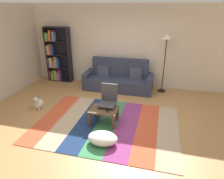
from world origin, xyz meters
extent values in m
plane|color=#B27F4C|center=(0.00, 0.00, 0.00)|extent=(14.00, 14.00, 0.00)
cube|color=beige|center=(0.00, 2.55, 1.35)|extent=(6.80, 0.10, 2.70)
cube|color=beige|center=(-3.40, 0.75, 1.35)|extent=(0.10, 5.50, 2.70)
cube|color=#C64C2D|center=(-1.40, -0.18, 0.01)|extent=(0.48, 2.46, 0.01)
cube|color=tan|center=(-0.92, -0.18, 0.01)|extent=(0.48, 2.46, 0.01)
cube|color=navy|center=(-0.44, -0.18, 0.01)|extent=(0.48, 2.46, 0.01)
cube|color=#387F4C|center=(0.04, -0.18, 0.01)|extent=(0.48, 2.46, 0.01)
cube|color=#843370|center=(0.51, -0.18, 0.01)|extent=(0.48, 2.46, 0.01)
cube|color=#C64C2D|center=(0.99, -0.18, 0.01)|extent=(0.48, 2.46, 0.01)
cube|color=tan|center=(1.47, -0.18, 0.01)|extent=(0.48, 2.46, 0.01)
cube|color=#2D3347|center=(-0.17, 1.95, 0.20)|extent=(1.90, 0.80, 0.40)
cube|color=#2D3347|center=(-0.17, 2.25, 0.70)|extent=(1.90, 0.20, 0.60)
cube|color=#2D3347|center=(-1.21, 1.95, 0.28)|extent=(0.18, 0.80, 0.56)
cube|color=#2D3347|center=(0.87, 1.95, 0.28)|extent=(0.18, 0.80, 0.56)
cube|color=#42475B|center=(-0.72, 2.13, 0.56)|extent=(0.42, 0.19, 0.36)
cube|color=#42475B|center=(0.38, 2.13, 0.56)|extent=(0.42, 0.19, 0.36)
cube|color=black|center=(-2.88, 2.30, 0.98)|extent=(0.04, 0.28, 1.95)
cube|color=black|center=(-2.02, 2.30, 0.98)|extent=(0.04, 0.28, 1.95)
cube|color=black|center=(-2.45, 2.43, 0.98)|extent=(0.90, 0.01, 1.95)
cube|color=black|center=(-2.45, 2.30, 0.02)|extent=(0.86, 0.28, 0.02)
cube|color=black|center=(-2.45, 2.30, 0.50)|extent=(0.86, 0.28, 0.02)
cube|color=black|center=(-2.45, 2.30, 0.98)|extent=(0.86, 0.28, 0.02)
cube|color=black|center=(-2.45, 2.30, 1.45)|extent=(0.86, 0.28, 0.02)
cube|color=black|center=(-2.45, 2.30, 1.93)|extent=(0.86, 0.28, 0.02)
cube|color=red|center=(-2.85, 2.29, 0.20)|extent=(0.03, 0.23, 0.35)
cube|color=black|center=(-2.80, 2.29, 0.21)|extent=(0.05, 0.25, 0.37)
cube|color=gold|center=(-2.75, 2.29, 0.18)|extent=(0.04, 0.25, 0.31)
cube|color=green|center=(-2.70, 2.26, 0.21)|extent=(0.04, 0.19, 0.37)
cube|color=#8C6647|center=(-2.65, 2.30, 0.22)|extent=(0.04, 0.26, 0.39)
cube|color=gold|center=(-2.60, 2.28, 0.20)|extent=(0.04, 0.22, 0.34)
cube|color=#668C99|center=(-2.55, 2.29, 0.16)|extent=(0.05, 0.24, 0.27)
cube|color=#8C6647|center=(-2.50, 2.26, 0.18)|extent=(0.03, 0.19, 0.30)
cube|color=purple|center=(-2.46, 2.27, 0.24)|extent=(0.04, 0.21, 0.42)
cube|color=#334CB2|center=(-2.85, 2.25, 0.68)|extent=(0.03, 0.16, 0.34)
cube|color=black|center=(-2.81, 2.29, 0.71)|extent=(0.03, 0.24, 0.41)
cube|color=silver|center=(-2.77, 2.30, 0.68)|extent=(0.04, 0.25, 0.35)
cube|color=gold|center=(-2.72, 2.30, 0.68)|extent=(0.04, 0.26, 0.35)
cube|color=red|center=(-2.68, 2.26, 0.66)|extent=(0.04, 0.18, 0.31)
cube|color=#668C99|center=(-2.63, 2.29, 0.64)|extent=(0.05, 0.23, 0.27)
cube|color=#668C99|center=(-2.58, 2.30, 0.71)|extent=(0.04, 0.26, 0.41)
cube|color=orange|center=(-2.53, 2.25, 0.70)|extent=(0.04, 0.16, 0.39)
cube|color=#334CB2|center=(-2.48, 2.26, 0.68)|extent=(0.04, 0.18, 0.35)
cube|color=#8C6647|center=(-2.84, 2.27, 1.14)|extent=(0.04, 0.20, 0.32)
cube|color=silver|center=(-2.79, 2.29, 1.14)|extent=(0.03, 0.23, 0.30)
cube|color=orange|center=(-2.75, 2.26, 1.17)|extent=(0.03, 0.19, 0.37)
cube|color=red|center=(-2.71, 2.27, 1.13)|extent=(0.04, 0.20, 0.29)
cube|color=#334CB2|center=(-2.66, 2.25, 1.17)|extent=(0.04, 0.16, 0.37)
cube|color=green|center=(-2.84, 2.26, 1.61)|extent=(0.04, 0.18, 0.28)
cube|color=orange|center=(-2.79, 2.28, 1.61)|extent=(0.04, 0.23, 0.28)
cube|color=green|center=(-2.76, 2.26, 1.61)|extent=(0.03, 0.19, 0.28)
cube|color=red|center=(-2.71, 2.26, 1.59)|extent=(0.04, 0.17, 0.26)
cube|color=orange|center=(-2.66, 2.29, 1.65)|extent=(0.05, 0.24, 0.37)
cube|color=black|center=(-2.61, 2.28, 1.63)|extent=(0.03, 0.22, 0.34)
cube|color=purple|center=(-2.56, 2.27, 1.64)|extent=(0.04, 0.19, 0.35)
cube|color=#668C99|center=(-2.52, 2.26, 1.62)|extent=(0.04, 0.18, 0.31)
cube|color=#513826|center=(-0.04, -0.17, 0.37)|extent=(0.65, 0.51, 0.04)
cube|color=#513826|center=(-0.33, -0.38, 0.18)|extent=(0.06, 0.06, 0.34)
cube|color=#513826|center=(0.24, -0.38, 0.18)|extent=(0.06, 0.06, 0.34)
cube|color=#513826|center=(-0.33, 0.05, 0.18)|extent=(0.06, 0.06, 0.34)
cube|color=#513826|center=(0.24, 0.05, 0.18)|extent=(0.06, 0.06, 0.34)
ellipsoid|color=white|center=(0.15, -0.91, 0.12)|extent=(0.62, 0.44, 0.23)
ellipsoid|color=beige|center=(-2.00, 0.14, 0.13)|extent=(0.22, 0.30, 0.26)
sphere|color=beige|center=(-2.00, 0.04, 0.30)|extent=(0.15, 0.15, 0.15)
ellipsoid|color=#5B5750|center=(-2.00, -0.02, 0.29)|extent=(0.06, 0.07, 0.05)
ellipsoid|color=#5B5750|center=(-2.05, 0.06, 0.36)|extent=(0.05, 0.04, 0.08)
ellipsoid|color=#5B5750|center=(-1.94, 0.06, 0.36)|extent=(0.05, 0.04, 0.08)
sphere|color=beige|center=(-2.06, 0.01, 0.03)|extent=(0.06, 0.06, 0.06)
sphere|color=beige|center=(-1.94, 0.01, 0.03)|extent=(0.06, 0.06, 0.06)
cylinder|color=black|center=(1.26, 2.17, 0.01)|extent=(0.26, 0.26, 0.02)
cylinder|color=black|center=(1.26, 2.17, 0.87)|extent=(0.03, 0.03, 1.68)
cone|color=white|center=(1.26, 2.17, 1.78)|extent=(0.32, 0.32, 0.14)
cube|color=black|center=(0.06, -0.24, 0.40)|extent=(0.11, 0.15, 0.02)
cube|color=#38383D|center=(0.00, 0.00, 0.44)|extent=(0.40, 0.40, 0.03)
cube|color=#38383D|center=(0.00, 0.18, 0.68)|extent=(0.40, 0.03, 0.44)
cylinder|color=#38383D|center=(-0.17, -0.17, 0.21)|extent=(0.02, 0.02, 0.42)
cylinder|color=#38383D|center=(0.17, -0.17, 0.21)|extent=(0.02, 0.02, 0.42)
cylinder|color=#38383D|center=(-0.17, 0.17, 0.21)|extent=(0.02, 0.02, 0.42)
cylinder|color=#38383D|center=(0.17, 0.17, 0.21)|extent=(0.02, 0.02, 0.42)
camera|label=1|loc=(1.16, -4.17, 2.66)|focal=32.28mm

